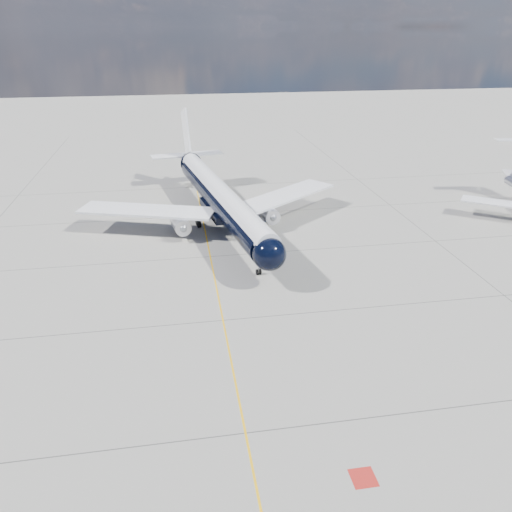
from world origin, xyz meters
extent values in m
plane|color=gray|center=(0.00, 30.00, 0.00)|extent=(320.00, 320.00, 0.00)
cube|color=#EEAA0C|center=(0.00, 25.00, 0.00)|extent=(0.16, 160.00, 0.01)
cube|color=maroon|center=(6.80, -10.00, 0.00)|extent=(1.60, 1.60, 0.01)
cylinder|color=black|center=(2.46, 34.78, 4.04)|extent=(9.68, 36.62, 3.65)
sphere|color=black|center=(5.66, 15.83, 4.04)|extent=(4.21, 4.21, 3.65)
cone|color=black|center=(-1.30, 57.05, 4.61)|extent=(4.72, 7.24, 3.65)
cylinder|color=silver|center=(2.46, 34.78, 4.95)|extent=(9.21, 38.38, 2.85)
cube|color=black|center=(5.70, 15.64, 4.56)|extent=(2.47, 1.52, 0.53)
cube|color=silver|center=(-7.73, 34.52, 3.17)|extent=(19.03, 10.39, 0.31)
cube|color=silver|center=(12.17, 37.88, 3.17)|extent=(17.55, 15.06, 0.31)
cube|color=black|center=(2.46, 34.78, 2.69)|extent=(5.58, 10.15, 0.96)
cylinder|color=silver|center=(-3.38, 31.84, 2.07)|extent=(2.86, 4.72, 2.15)
cylinder|color=silver|center=(8.94, 33.92, 2.07)|extent=(2.86, 4.72, 2.15)
sphere|color=gray|center=(-3.04, 29.85, 2.07)|extent=(1.22, 1.22, 1.06)
sphere|color=gray|center=(9.28, 31.93, 2.07)|extent=(1.22, 1.22, 1.06)
cube|color=silver|center=(-3.41, 32.03, 2.79)|extent=(0.72, 3.07, 1.06)
cube|color=silver|center=(8.91, 34.11, 2.79)|extent=(0.72, 3.07, 1.06)
cube|color=silver|center=(-1.22, 56.57, 9.51)|extent=(1.32, 6.06, 8.19)
cube|color=silver|center=(-1.30, 57.05, 5.38)|extent=(12.83, 5.11, 0.21)
cylinder|color=gray|center=(5.10, 19.14, 1.20)|extent=(0.20, 0.20, 2.02)
cylinder|color=black|center=(4.92, 19.11, 0.34)|extent=(0.28, 0.69, 0.67)
cylinder|color=black|center=(5.29, 19.17, 0.34)|extent=(0.28, 0.69, 0.67)
cylinder|color=gray|center=(-0.81, 35.69, 1.30)|extent=(0.29, 0.29, 1.83)
cylinder|color=gray|center=(5.26, 36.71, 1.30)|extent=(0.29, 0.29, 1.83)
cylinder|color=black|center=(-0.72, 35.17, 0.53)|extent=(0.60, 1.11, 1.06)
cylinder|color=black|center=(-0.90, 36.21, 0.53)|extent=(0.60, 1.11, 1.06)
cylinder|color=black|center=(5.34, 36.19, 0.53)|extent=(0.60, 1.11, 1.06)
cylinder|color=black|center=(5.17, 37.23, 0.53)|extent=(0.60, 1.11, 1.06)
cone|color=silver|center=(52.29, 42.89, 3.35)|extent=(3.26, 5.11, 2.58)
cube|color=silver|center=(43.77, 31.11, 2.39)|extent=(11.43, 9.56, 0.21)
camera|label=1|loc=(-3.66, -31.32, 25.94)|focal=35.00mm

